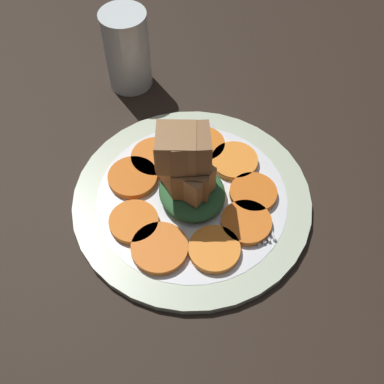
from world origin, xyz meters
TOP-DOWN VIEW (x-y plane):
  - table_slab at (0.00, 0.00)cm, footprint 120.00×120.00cm
  - plate at (0.00, 0.00)cm, footprint 29.79×29.79cm
  - carrot_slice_0 at (-5.92, 5.92)cm, footprint 6.64×6.64cm
  - carrot_slice_1 at (-8.05, 0.46)cm, footprint 6.04×6.04cm
  - carrot_slice_2 at (-5.89, -4.86)cm, footprint 6.06×6.06cm
  - carrot_slice_3 at (-2.15, -7.31)cm, footprint 5.91×5.91cm
  - carrot_slice_4 at (3.33, -6.97)cm, footprint 6.09×6.09cm
  - carrot_slice_5 at (7.27, -3.86)cm, footprint 6.09×6.09cm
  - carrot_slice_6 at (7.15, 2.62)cm, footprint 6.48×6.48cm
  - carrot_slice_7 at (4.96, 6.29)cm, footprint 6.33×6.33cm
  - carrot_slice_8 at (-1.54, 7.85)cm, footprint 5.95×5.95cm
  - center_pile at (0.43, 0.35)cm, footprint 8.98×8.34cm
  - fork at (0.35, -6.13)cm, footprint 19.93×2.37cm
  - water_glass at (23.98, 1.81)cm, footprint 6.59×6.59cm

SIDE VIEW (x-z plane):
  - table_slab at x=0.00cm, z-range 0.00..2.00cm
  - plate at x=0.00cm, z-range 1.99..3.04cm
  - fork at x=0.35cm, z-range 3.10..3.50cm
  - carrot_slice_0 at x=-5.92cm, z-range 3.10..3.93cm
  - carrot_slice_1 at x=-8.05cm, z-range 3.10..3.93cm
  - carrot_slice_2 at x=-5.89cm, z-range 3.10..3.93cm
  - carrot_slice_3 at x=-2.15cm, z-range 3.10..3.93cm
  - carrot_slice_4 at x=3.33cm, z-range 3.10..3.93cm
  - carrot_slice_5 at x=7.27cm, z-range 3.10..3.93cm
  - carrot_slice_6 at x=7.15cm, z-range 3.10..3.93cm
  - carrot_slice_7 at x=4.96cm, z-range 3.10..3.93cm
  - carrot_slice_8 at x=-1.54cm, z-range 3.10..3.93cm
  - center_pile at x=0.43cm, z-range 2.36..13.31cm
  - water_glass at x=23.98cm, z-range 2.00..13.88cm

